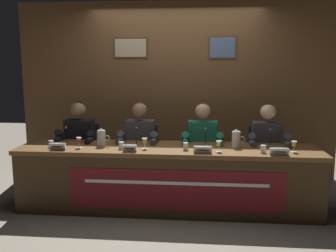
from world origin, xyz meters
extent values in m
plane|color=gray|center=(0.00, 0.00, 0.00)|extent=(12.00, 12.00, 0.00)
cube|color=brown|center=(0.00, 1.35, 1.30)|extent=(4.71, 0.12, 2.60)
cube|color=#4C3319|center=(-0.67, 1.28, 1.93)|extent=(0.50, 0.02, 0.30)
cube|color=tan|center=(-0.67, 1.27, 1.93)|extent=(0.46, 0.01, 0.26)
cube|color=#4C3319|center=(0.67, 1.28, 1.93)|extent=(0.40, 0.02, 0.33)
cube|color=slate|center=(0.67, 1.27, 1.93)|extent=(0.36, 0.01, 0.29)
cube|color=brown|center=(0.00, 0.00, 0.72)|extent=(3.51, 0.74, 0.05)
cube|color=#402A16|center=(0.00, -0.35, 0.35)|extent=(3.45, 0.04, 0.69)
cube|color=#402A16|center=(-1.71, 0.00, 0.35)|extent=(0.08, 0.66, 0.69)
cube|color=#402A16|center=(1.71, 0.00, 0.35)|extent=(0.08, 0.66, 0.69)
cube|color=maroon|center=(0.11, -0.37, 0.35)|extent=(2.36, 0.01, 0.45)
cube|color=white|center=(0.11, -0.38, 0.43)|extent=(2.01, 0.00, 0.04)
cylinder|color=black|center=(-1.21, 0.47, 0.01)|extent=(0.44, 0.44, 0.02)
cylinder|color=black|center=(-1.21, 0.47, 0.23)|extent=(0.05, 0.05, 0.40)
cube|color=#232328|center=(-1.21, 0.47, 0.44)|extent=(0.44, 0.44, 0.03)
cube|color=#232328|center=(-1.21, 0.67, 0.68)|extent=(0.40, 0.05, 0.44)
cylinder|color=black|center=(-1.31, 0.12, 0.23)|extent=(0.10, 0.10, 0.46)
cylinder|color=black|center=(-1.11, 0.12, 0.23)|extent=(0.10, 0.10, 0.46)
cylinder|color=black|center=(-1.31, 0.27, 0.51)|extent=(0.13, 0.34, 0.13)
cylinder|color=black|center=(-1.11, 0.27, 0.51)|extent=(0.13, 0.34, 0.13)
cube|color=black|center=(-1.21, 0.44, 0.75)|extent=(0.36, 0.20, 0.48)
sphere|color=#8E664C|center=(-1.21, 0.42, 1.12)|extent=(0.19, 0.19, 0.19)
sphere|color=black|center=(-1.21, 0.43, 1.14)|extent=(0.17, 0.17, 0.17)
cylinder|color=black|center=(-1.42, 0.34, 0.77)|extent=(0.09, 0.30, 0.25)
cylinder|color=black|center=(-1.00, 0.34, 0.77)|extent=(0.09, 0.30, 0.25)
cylinder|color=black|center=(-1.42, 0.18, 0.77)|extent=(0.07, 0.24, 0.07)
cylinder|color=black|center=(-1.00, 0.18, 0.77)|extent=(0.07, 0.24, 0.07)
cube|color=white|center=(-1.23, -0.27, 0.78)|extent=(0.18, 0.03, 0.08)
cube|color=white|center=(-1.23, -0.24, 0.78)|extent=(0.18, 0.03, 0.08)
cube|color=black|center=(-1.23, -0.28, 0.78)|extent=(0.12, 0.01, 0.01)
cylinder|color=white|center=(-1.02, -0.14, 0.74)|extent=(0.06, 0.06, 0.00)
cylinder|color=white|center=(-1.02, -0.14, 0.77)|extent=(0.01, 0.01, 0.05)
cone|color=white|center=(-1.02, -0.14, 0.83)|extent=(0.06, 0.06, 0.06)
cylinder|color=#B21E2D|center=(-1.02, -0.14, 0.83)|extent=(0.04, 0.04, 0.04)
cylinder|color=silver|center=(-1.35, -0.15, 0.78)|extent=(0.06, 0.06, 0.08)
cylinder|color=silver|center=(-1.35, -0.15, 0.77)|extent=(0.05, 0.05, 0.05)
cylinder|color=black|center=(-1.24, -0.08, 0.75)|extent=(0.06, 0.06, 0.02)
cylinder|color=black|center=(-1.24, -0.01, 0.85)|extent=(0.01, 0.13, 0.18)
sphere|color=#2D2D2D|center=(-1.24, 0.05, 0.94)|extent=(0.03, 0.03, 0.03)
cylinder|color=black|center=(-0.40, 0.47, 0.01)|extent=(0.44, 0.44, 0.02)
cylinder|color=black|center=(-0.40, 0.47, 0.23)|extent=(0.05, 0.05, 0.40)
cube|color=#232328|center=(-0.40, 0.47, 0.44)|extent=(0.44, 0.44, 0.03)
cube|color=#232328|center=(-0.40, 0.67, 0.68)|extent=(0.40, 0.05, 0.44)
cylinder|color=black|center=(-0.50, 0.12, 0.23)|extent=(0.10, 0.10, 0.46)
cylinder|color=black|center=(-0.30, 0.12, 0.23)|extent=(0.10, 0.10, 0.46)
cylinder|color=black|center=(-0.50, 0.27, 0.51)|extent=(0.13, 0.34, 0.13)
cylinder|color=black|center=(-0.30, 0.27, 0.51)|extent=(0.13, 0.34, 0.13)
cube|color=#38383D|center=(-0.40, 0.44, 0.75)|extent=(0.36, 0.20, 0.48)
sphere|color=#8E664C|center=(-0.40, 0.42, 1.12)|extent=(0.19, 0.19, 0.19)
sphere|color=#331E0F|center=(-0.40, 0.43, 1.14)|extent=(0.17, 0.17, 0.17)
cylinder|color=#38383D|center=(-0.61, 0.34, 0.77)|extent=(0.09, 0.30, 0.25)
cylinder|color=#38383D|center=(-0.19, 0.34, 0.77)|extent=(0.09, 0.30, 0.25)
cylinder|color=#38383D|center=(-0.61, 0.18, 0.77)|extent=(0.07, 0.24, 0.07)
cylinder|color=#38383D|center=(-0.19, 0.18, 0.77)|extent=(0.07, 0.24, 0.07)
cube|color=white|center=(-0.40, -0.29, 0.78)|extent=(0.15, 0.03, 0.08)
cube|color=white|center=(-0.40, -0.25, 0.78)|extent=(0.15, 0.03, 0.08)
cube|color=black|center=(-0.40, -0.29, 0.78)|extent=(0.11, 0.01, 0.01)
cylinder|color=white|center=(-0.26, -0.12, 0.74)|extent=(0.06, 0.06, 0.00)
cylinder|color=white|center=(-0.26, -0.12, 0.77)|extent=(0.01, 0.01, 0.05)
cone|color=white|center=(-0.26, -0.12, 0.83)|extent=(0.06, 0.06, 0.06)
cylinder|color=yellow|center=(-0.26, -0.12, 0.83)|extent=(0.04, 0.04, 0.04)
cylinder|color=silver|center=(-0.52, -0.15, 0.78)|extent=(0.06, 0.06, 0.08)
cylinder|color=silver|center=(-0.52, -0.15, 0.77)|extent=(0.05, 0.05, 0.05)
cylinder|color=black|center=(-0.38, -0.06, 0.75)|extent=(0.06, 0.06, 0.02)
cylinder|color=black|center=(-0.38, 0.01, 0.85)|extent=(0.01, 0.13, 0.18)
sphere|color=#2D2D2D|center=(-0.38, 0.07, 0.94)|extent=(0.03, 0.03, 0.03)
cylinder|color=black|center=(0.40, 0.47, 0.01)|extent=(0.44, 0.44, 0.02)
cylinder|color=black|center=(0.40, 0.47, 0.23)|extent=(0.05, 0.05, 0.40)
cube|color=#232328|center=(0.40, 0.47, 0.44)|extent=(0.44, 0.44, 0.03)
cube|color=#232328|center=(0.40, 0.67, 0.68)|extent=(0.40, 0.05, 0.44)
cylinder|color=black|center=(0.30, 0.12, 0.23)|extent=(0.10, 0.10, 0.46)
cylinder|color=black|center=(0.50, 0.12, 0.23)|extent=(0.10, 0.10, 0.46)
cylinder|color=black|center=(0.30, 0.27, 0.51)|extent=(0.13, 0.34, 0.13)
cylinder|color=black|center=(0.50, 0.27, 0.51)|extent=(0.13, 0.34, 0.13)
cube|color=#196047|center=(0.40, 0.44, 0.75)|extent=(0.36, 0.20, 0.48)
sphere|color=tan|center=(0.40, 0.42, 1.12)|extent=(0.19, 0.19, 0.19)
sphere|color=#331E0F|center=(0.40, 0.43, 1.14)|extent=(0.17, 0.17, 0.17)
cylinder|color=#196047|center=(0.19, 0.34, 0.77)|extent=(0.09, 0.30, 0.25)
cylinder|color=#196047|center=(0.61, 0.34, 0.77)|extent=(0.09, 0.30, 0.25)
cylinder|color=#196047|center=(0.19, 0.18, 0.77)|extent=(0.07, 0.24, 0.07)
cylinder|color=#196047|center=(0.61, 0.18, 0.77)|extent=(0.07, 0.24, 0.07)
cube|color=white|center=(0.40, -0.28, 0.78)|extent=(0.20, 0.03, 0.08)
cube|color=white|center=(0.40, -0.25, 0.78)|extent=(0.20, 0.03, 0.08)
cube|color=black|center=(0.40, -0.29, 0.78)|extent=(0.14, 0.01, 0.01)
cylinder|color=white|center=(0.58, -0.19, 0.74)|extent=(0.06, 0.06, 0.00)
cylinder|color=white|center=(0.58, -0.19, 0.77)|extent=(0.01, 0.01, 0.05)
cone|color=white|center=(0.58, -0.19, 0.83)|extent=(0.06, 0.06, 0.06)
cylinder|color=yellow|center=(0.58, -0.19, 0.83)|extent=(0.04, 0.04, 0.04)
cylinder|color=silver|center=(0.21, -0.14, 0.78)|extent=(0.06, 0.06, 0.08)
cylinder|color=silver|center=(0.21, -0.14, 0.77)|extent=(0.05, 0.05, 0.05)
cylinder|color=black|center=(0.44, -0.01, 0.75)|extent=(0.06, 0.06, 0.02)
cylinder|color=black|center=(0.44, 0.05, 0.85)|extent=(0.01, 0.13, 0.18)
sphere|color=#2D2D2D|center=(0.44, 0.11, 0.94)|extent=(0.03, 0.03, 0.03)
cylinder|color=black|center=(1.21, 0.47, 0.01)|extent=(0.44, 0.44, 0.02)
cylinder|color=black|center=(1.21, 0.47, 0.23)|extent=(0.05, 0.05, 0.40)
cube|color=#232328|center=(1.21, 0.47, 0.44)|extent=(0.44, 0.44, 0.03)
cube|color=#232328|center=(1.21, 0.67, 0.68)|extent=(0.40, 0.05, 0.44)
cylinder|color=black|center=(1.11, 0.12, 0.23)|extent=(0.10, 0.10, 0.46)
cylinder|color=black|center=(1.31, 0.12, 0.23)|extent=(0.10, 0.10, 0.46)
cylinder|color=black|center=(1.11, 0.27, 0.51)|extent=(0.13, 0.34, 0.13)
cylinder|color=black|center=(1.31, 0.27, 0.51)|extent=(0.13, 0.34, 0.13)
cube|color=#38383D|center=(1.21, 0.44, 0.75)|extent=(0.36, 0.20, 0.48)
sphere|color=beige|center=(1.21, 0.42, 1.12)|extent=(0.19, 0.19, 0.19)
sphere|color=black|center=(1.21, 0.43, 1.14)|extent=(0.17, 0.17, 0.17)
cylinder|color=#38383D|center=(1.00, 0.34, 0.77)|extent=(0.09, 0.30, 0.25)
cylinder|color=#38383D|center=(1.42, 0.34, 0.77)|extent=(0.09, 0.30, 0.25)
cylinder|color=#38383D|center=(1.00, 0.18, 0.77)|extent=(0.07, 0.24, 0.07)
cylinder|color=#38383D|center=(1.42, 0.18, 0.77)|extent=(0.07, 0.24, 0.07)
cube|color=white|center=(1.22, -0.30, 0.78)|extent=(0.20, 0.03, 0.08)
cube|color=white|center=(1.22, -0.27, 0.78)|extent=(0.20, 0.03, 0.08)
cube|color=black|center=(1.22, -0.30, 0.78)|extent=(0.14, 0.01, 0.01)
cylinder|color=white|center=(1.41, -0.13, 0.74)|extent=(0.06, 0.06, 0.00)
cylinder|color=white|center=(1.41, -0.13, 0.77)|extent=(0.01, 0.01, 0.05)
cone|color=white|center=(1.41, -0.13, 0.83)|extent=(0.06, 0.06, 0.06)
cylinder|color=orange|center=(1.41, -0.13, 0.83)|extent=(0.04, 0.04, 0.04)
cylinder|color=silver|center=(1.06, -0.19, 0.78)|extent=(0.06, 0.06, 0.08)
cylinder|color=silver|center=(1.06, -0.19, 0.77)|extent=(0.05, 0.05, 0.05)
cylinder|color=black|center=(1.19, -0.01, 0.75)|extent=(0.06, 0.06, 0.02)
cylinder|color=black|center=(1.19, 0.05, 0.85)|extent=(0.01, 0.13, 0.18)
sphere|color=#2D2D2D|center=(1.19, 0.12, 0.94)|extent=(0.03, 0.03, 0.03)
cylinder|color=silver|center=(-0.79, -0.02, 0.83)|extent=(0.10, 0.10, 0.18)
cylinder|color=silver|center=(-0.79, -0.02, 0.93)|extent=(0.08, 0.09, 0.01)
sphere|color=silver|center=(-0.79, -0.02, 0.94)|extent=(0.02, 0.02, 0.02)
torus|color=silver|center=(-0.72, -0.02, 0.84)|extent=(0.07, 0.01, 0.07)
cylinder|color=silver|center=(0.79, 0.05, 0.83)|extent=(0.10, 0.10, 0.18)
cylinder|color=silver|center=(0.79, 0.05, 0.93)|extent=(0.08, 0.08, 0.01)
sphere|color=silver|center=(0.79, 0.05, 0.94)|extent=(0.02, 0.02, 0.02)
torus|color=silver|center=(0.86, 0.05, 0.84)|extent=(0.07, 0.01, 0.07)
camera|label=1|loc=(0.39, -4.28, 1.71)|focal=40.18mm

